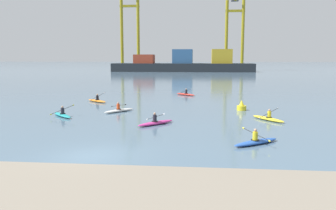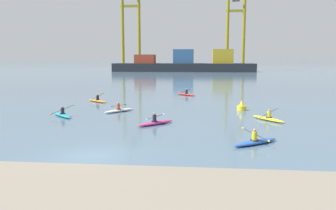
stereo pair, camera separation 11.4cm
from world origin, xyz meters
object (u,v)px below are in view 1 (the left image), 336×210
kayak_orange (97,100)px  gantry_crane_west (130,21)px  kayak_red (186,94)px  kayak_yellow (268,118)px  container_barge (184,64)px  kayak_magenta (156,122)px  kayak_blue (256,141)px  kayak_teal (62,115)px  channel_buoy (242,107)px  gantry_crane_west_mid (235,22)px  kayak_white (119,110)px

kayak_orange → gantry_crane_west: bearing=99.5°
kayak_red → kayak_yellow: bearing=-67.4°
container_barge → kayak_magenta: 98.73m
kayak_blue → kayak_teal: bearing=151.9°
kayak_teal → container_barge: bearing=86.4°
kayak_yellow → kayak_blue: (-2.23, -7.95, 0.00)m
container_barge → kayak_blue: (9.19, -103.98, -2.47)m
channel_buoy → gantry_crane_west_mid: bearing=85.0°
gantry_crane_west_mid → kayak_white: (-20.77, -106.08, -18.46)m
kayak_blue → kayak_white: bearing=134.5°
kayak_magenta → kayak_blue: (6.66, -5.31, 0.00)m
gantry_crane_west_mid → kayak_red: gantry_crane_west_mid is taller
container_barge → kayak_magenta: container_barge is taller
container_barge → kayak_magenta: bearing=-88.5°
channel_buoy → gantry_crane_west: bearing=107.4°
container_barge → kayak_white: size_ratio=16.69×
gantry_crane_west → kayak_blue: size_ratio=13.30×
kayak_orange → kayak_yellow: bearing=-29.9°
gantry_crane_west_mid → kayak_white: size_ratio=12.61×
kayak_teal → kayak_red: size_ratio=1.00×
container_barge → gantry_crane_west: 30.49m
kayak_yellow → kayak_white: bearing=166.6°
kayak_orange → kayak_teal: bearing=-90.3°
container_barge → kayak_blue: bearing=-84.9°
gantry_crane_west → kayak_teal: gantry_crane_west is taller
gantry_crane_west_mid → kayak_magenta: 114.56m
kayak_orange → kayak_blue: size_ratio=0.98×
kayak_orange → gantry_crane_west_mid: bearing=75.9°
gantry_crane_west_mid → kayak_magenta: gantry_crane_west_mid is taller
gantry_crane_west → gantry_crane_west_mid: 41.40m
gantry_crane_west → kayak_teal: 110.88m
gantry_crane_west → channel_buoy: 109.44m
gantry_crane_west → kayak_red: size_ratio=14.15×
channel_buoy → kayak_red: (-5.96, 12.69, -0.19)m
kayak_orange → kayak_blue: 23.46m
kayak_white → container_barge: bearing=88.9°
channel_buoy → kayak_yellow: (1.52, -5.28, -0.19)m
kayak_magenta → kayak_yellow: 9.28m
kayak_magenta → kayak_blue: bearing=-38.5°
channel_buoy → kayak_magenta: size_ratio=0.34×
container_barge → kayak_red: (3.93, -78.06, -2.47)m
kayak_orange → kayak_blue: (15.13, -17.94, 0.00)m
channel_buoy → kayak_yellow: kayak_yellow is taller
gantry_crane_west_mid → kayak_red: bearing=-99.4°
kayak_white → kayak_blue: bearing=-45.5°
container_barge → channel_buoy: container_barge is taller
gantry_crane_west_mid → kayak_orange: 103.98m
gantry_crane_west_mid → kayak_teal: 113.41m
kayak_white → kayak_yellow: bearing=-13.4°
kayak_yellow → kayak_blue: 8.26m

